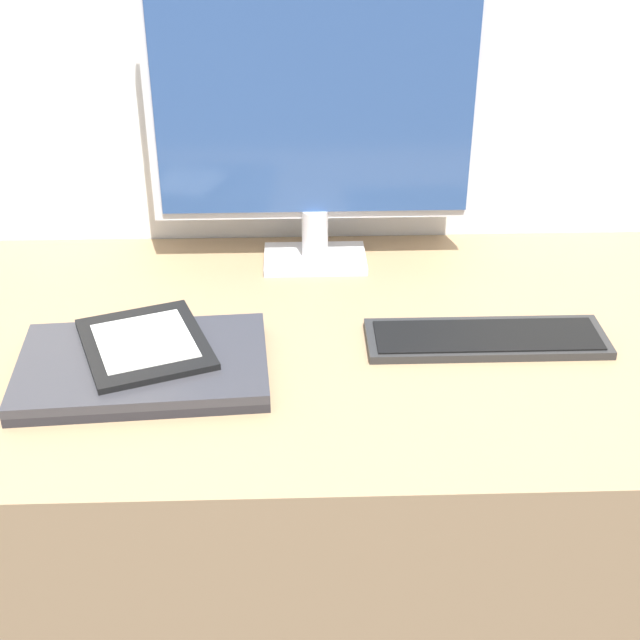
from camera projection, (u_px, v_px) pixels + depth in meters
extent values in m
cube|color=#997A56|center=(269.00, 523.00, 1.45)|extent=(1.36, 0.69, 0.70)
cube|color=silver|center=(315.00, 259.00, 1.48)|extent=(0.17, 0.11, 0.01)
cylinder|color=silver|center=(315.00, 233.00, 1.46)|extent=(0.04, 0.04, 0.08)
cube|color=silver|center=(314.00, 94.00, 1.35)|extent=(0.52, 0.01, 0.40)
cube|color=#2D4C84|center=(315.00, 95.00, 1.34)|extent=(0.49, 0.01, 0.38)
cube|color=#282828|center=(486.00, 339.00, 1.26)|extent=(0.34, 0.11, 0.01)
cube|color=black|center=(487.00, 335.00, 1.25)|extent=(0.31, 0.09, 0.00)
cube|color=#232328|center=(144.00, 370.00, 1.19)|extent=(0.34, 0.23, 0.01)
cube|color=#333338|center=(143.00, 362.00, 1.18)|extent=(0.34, 0.23, 0.01)
cube|color=black|center=(145.00, 344.00, 1.20)|extent=(0.21, 0.23, 0.01)
cube|color=silver|center=(145.00, 340.00, 1.20)|extent=(0.16, 0.17, 0.00)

